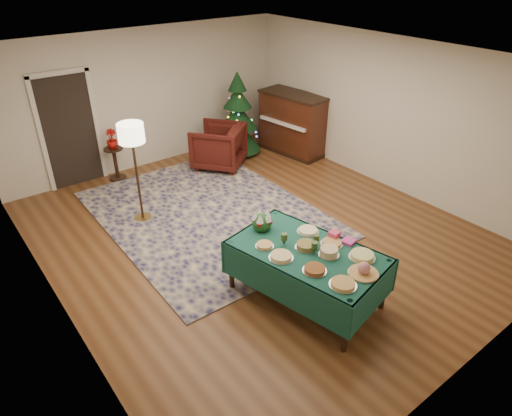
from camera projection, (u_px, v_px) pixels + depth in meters
room_shell at (256, 154)px, 6.62m from camera, size 7.00×7.00×7.00m
doorway at (69, 129)px, 8.28m from camera, size 1.08×0.04×2.16m
rug at (208, 214)px, 7.78m from camera, size 3.27×4.25×0.02m
buffet_table at (307, 260)px, 5.65m from camera, size 1.48×2.09×0.74m
platter_0 at (343, 284)px, 5.00m from camera, size 0.31×0.31×0.05m
platter_1 at (364, 270)px, 5.15m from camera, size 0.35×0.35×0.16m
platter_2 at (362, 256)px, 5.44m from camera, size 0.32×0.32×0.06m
platter_3 at (315, 269)px, 5.22m from camera, size 0.29×0.29×0.05m
platter_4 at (329, 252)px, 5.48m from camera, size 0.25×0.25×0.10m
platter_5 at (332, 243)px, 5.69m from camera, size 0.29×0.29×0.04m
platter_6 at (281, 256)px, 5.44m from camera, size 0.30×0.30×0.05m
platter_7 at (306, 246)px, 5.62m from camera, size 0.28×0.28×0.07m
platter_8 at (308, 231)px, 5.94m from camera, size 0.29×0.29×0.04m
platter_9 at (265, 245)px, 5.65m from camera, size 0.23×0.23×0.04m
goblet_0 at (284, 239)px, 5.64m from camera, size 0.08×0.08×0.17m
goblet_1 at (316, 240)px, 5.61m from camera, size 0.08×0.08×0.17m
goblet_2 at (314, 248)px, 5.48m from camera, size 0.08×0.08×0.17m
napkin_stack at (348, 241)px, 5.72m from camera, size 0.18×0.18×0.04m
gift_box at (334, 235)px, 5.79m from camera, size 0.14×0.14×0.10m
centerpiece at (262, 221)px, 5.94m from camera, size 0.27×0.27×0.30m
armchair at (218, 144)px, 9.25m from camera, size 1.29×1.28×0.97m
floor_lamp at (132, 139)px, 6.97m from camera, size 0.40×0.40×1.66m
side_table at (116, 164)px, 8.82m from camera, size 0.36×0.36×0.64m
potted_plant at (112, 143)px, 8.60m from camera, size 0.21×0.37×0.21m
christmas_tree at (238, 118)px, 9.71m from camera, size 1.06×1.06×1.78m
piano at (293, 124)px, 9.85m from camera, size 0.88×1.58×1.30m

